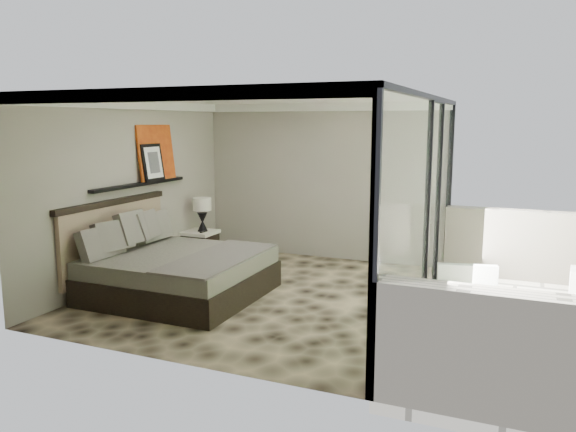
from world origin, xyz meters
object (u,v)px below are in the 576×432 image
at_px(table_lamp, 202,210).
at_px(bed, 173,270).
at_px(lounger, 474,312).
at_px(nightstand, 200,244).

bearing_deg(table_lamp, bed, -69.77).
height_order(bed, lounger, bed).
height_order(bed, table_lamp, bed).
distance_m(bed, table_lamp, 2.21).
relative_size(bed, table_lamp, 3.78).
xyz_separation_m(nightstand, lounger, (4.91, -1.66, -0.09)).
relative_size(nightstand, lounger, 0.33).
bearing_deg(nightstand, table_lamp, 9.85).
relative_size(table_lamp, lounger, 0.36).
bearing_deg(nightstand, bed, -58.72).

